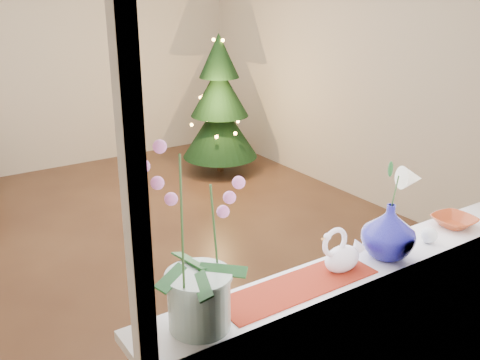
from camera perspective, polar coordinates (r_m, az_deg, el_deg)
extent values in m
plane|color=#3C2318|center=(4.59, -9.64, -6.80)|extent=(5.00, 5.00, 0.00)
cube|color=beige|center=(6.53, -19.72, 12.71)|extent=(4.50, 0.10, 2.70)
cube|color=beige|center=(2.17, 16.63, 0.34)|extent=(4.50, 0.10, 2.70)
cube|color=beige|center=(5.45, 12.03, 12.19)|extent=(0.10, 5.00, 2.70)
cube|color=white|center=(2.43, 13.24, -8.84)|extent=(2.20, 0.26, 0.04)
cube|color=maroon|center=(2.18, 6.24, -11.18)|extent=(0.70, 0.20, 0.01)
imported|color=#0D0C60|center=(2.42, 15.63, -4.85)|extent=(0.32, 0.32, 0.28)
sphere|color=white|center=(2.65, 19.53, -5.57)|extent=(0.08, 0.08, 0.08)
imported|color=#973514|center=(2.88, 21.86, -4.18)|extent=(0.18, 0.18, 0.04)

